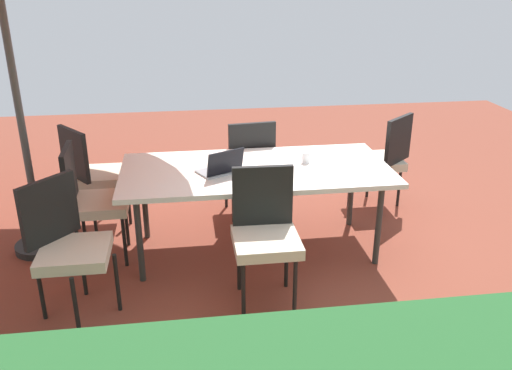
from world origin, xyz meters
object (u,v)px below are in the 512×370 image
at_px(chair_south, 249,162).
at_px(cup, 306,157).
at_px(chair_southwest, 383,157).
at_px(chair_northeast, 67,243).
at_px(dining_table, 256,173).
at_px(chair_southeast, 92,171).
at_px(chair_east, 91,197).
at_px(chair_north, 265,230).
at_px(laptop, 221,168).

xyz_separation_m(chair_south, cup, (-0.41, 0.63, 0.25)).
height_order(chair_southwest, cup, chair_southwest).
height_order(chair_northeast, chair_southwest, same).
xyz_separation_m(dining_table, chair_southwest, (-1.36, -0.69, -0.16)).
distance_m(chair_southeast, cup, 1.96).
height_order(chair_east, chair_north, same).
relative_size(chair_east, chair_north, 1.00).
bearing_deg(chair_south, chair_northeast, 39.18).
bearing_deg(chair_north, chair_northeast, -178.61).
relative_size(chair_northeast, chair_southeast, 1.00).
relative_size(chair_southwest, chair_south, 1.00).
xyz_separation_m(chair_southwest, chair_north, (1.39, 1.41, 0.00)).
distance_m(chair_east, chair_southwest, 2.77).
xyz_separation_m(chair_north, cup, (-0.47, -0.79, 0.25)).
distance_m(chair_southwest, chair_south, 1.33).
distance_m(laptop, cup, 0.74).
height_order(dining_table, chair_south, chair_south).
bearing_deg(chair_southwest, chair_east, -26.92).
relative_size(chair_north, cup, 10.85).
relative_size(chair_east, chair_southeast, 1.00).
bearing_deg(chair_northeast, chair_southeast, 42.56).
bearing_deg(cup, chair_east, 0.79).
bearing_deg(dining_table, chair_north, 87.16).
distance_m(chair_southwest, chair_southeast, 2.78).
xyz_separation_m(chair_northeast, chair_southwest, (-2.75, -1.41, 0.00)).
bearing_deg(chair_northeast, dining_table, -21.34).
relative_size(chair_northeast, chair_east, 1.00).
bearing_deg(cup, laptop, 12.40).
height_order(chair_southwest, chair_southeast, same).
bearing_deg(chair_east, chair_southeast, 5.34).
bearing_deg(laptop, dining_table, 169.93).
bearing_deg(cup, dining_table, 9.37).
xyz_separation_m(chair_southwest, laptop, (1.65, 0.78, 0.25)).
xyz_separation_m(chair_northeast, cup, (-1.82, -0.79, 0.25)).
bearing_deg(chair_east, chair_south, -66.45).
bearing_deg(chair_northeast, laptop, -18.79).
xyz_separation_m(chair_east, cup, (-1.78, -0.02, 0.25)).
distance_m(dining_table, laptop, 0.32).
height_order(chair_south, chair_north, same).
bearing_deg(chair_east, chair_north, -122.69).
xyz_separation_m(chair_northeast, chair_southeast, (0.03, -1.39, 0.00)).
bearing_deg(chair_northeast, chair_east, 37.55).
bearing_deg(chair_southeast, laptop, -160.71).
height_order(chair_east, cup, chair_east).
height_order(chair_east, chair_southeast, same).
distance_m(dining_table, chair_southwest, 1.53).
height_order(chair_north, cup, chair_north).
xyz_separation_m(dining_table, laptop, (0.29, 0.09, 0.09)).
relative_size(chair_southwest, cup, 10.85).
distance_m(chair_north, cup, 0.96).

